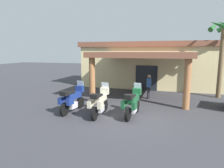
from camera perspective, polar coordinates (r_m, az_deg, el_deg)
The scene contains 7 objects.
ground_plane at distance 10.35m, azimuth 5.22°, elevation -9.14°, with size 80.00×80.00×0.00m, color #38383D.
motel_building at distance 19.09m, azimuth 10.84°, elevation 5.76°, with size 12.53×10.68×4.10m.
motorcycle_blue at distance 11.00m, azimuth -11.36°, elevation -4.38°, with size 0.75×2.21×1.61m.
motorcycle_cream at distance 10.19m, azimuth -3.57°, elevation -5.32°, with size 0.70×2.21×1.61m.
motorcycle_green at distance 10.10m, azimuth 5.97°, elevation -5.49°, with size 0.76×2.21×1.61m.
pedestrian at distance 13.93m, azimuth 10.58°, elevation -0.26°, with size 0.32×0.52×1.69m.
palm_tree_near_portico at distance 15.82m, azimuth 29.41°, elevation 11.01°, with size 1.99×2.08×5.62m.
Camera 1 is at (1.85, -9.63, 3.30)m, focal length 31.70 mm.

